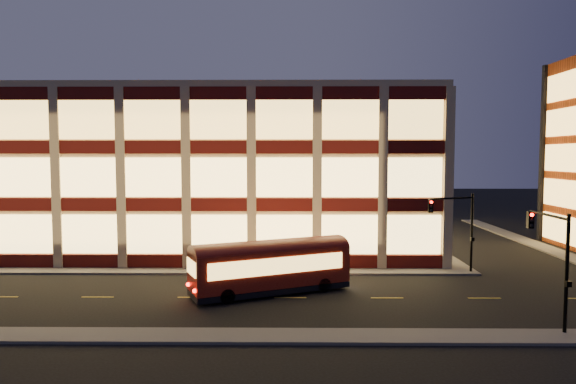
{
  "coord_description": "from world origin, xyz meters",
  "views": [
    {
      "loc": [
        10.17,
        -37.23,
        8.79
      ],
      "look_at": [
        9.72,
        8.0,
        5.59
      ],
      "focal_mm": 32.0,
      "sensor_mm": 36.0,
      "label": 1
    }
  ],
  "objects": [
    {
      "name": "ground",
      "position": [
        0.0,
        0.0,
        0.0
      ],
      "size": [
        200.0,
        200.0,
        0.0
      ],
      "primitive_type": "plane",
      "color": "black",
      "rests_on": "ground"
    },
    {
      "name": "sidewalk_office_south",
      "position": [
        -3.0,
        1.0,
        0.07
      ],
      "size": [
        54.0,
        2.0,
        0.15
      ],
      "primitive_type": "cube",
      "color": "#514F4C",
      "rests_on": "ground"
    },
    {
      "name": "sidewalk_office_east",
      "position": [
        23.0,
        17.0,
        0.07
      ],
      "size": [
        2.0,
        30.0,
        0.15
      ],
      "primitive_type": "cube",
      "color": "#514F4C",
      "rests_on": "ground"
    },
    {
      "name": "sidewalk_tower_west",
      "position": [
        34.0,
        17.0,
        0.07
      ],
      "size": [
        2.0,
        30.0,
        0.15
      ],
      "primitive_type": "cube",
      "color": "#514F4C",
      "rests_on": "ground"
    },
    {
      "name": "sidewalk_near",
      "position": [
        0.0,
        -13.0,
        0.07
      ],
      "size": [
        100.0,
        2.0,
        0.15
      ],
      "primitive_type": "cube",
      "color": "#514F4C",
      "rests_on": "ground"
    },
    {
      "name": "office_building",
      "position": [
        -2.91,
        16.91,
        7.25
      ],
      "size": [
        50.45,
        30.45,
        14.5
      ],
      "color": "tan",
      "rests_on": "ground"
    },
    {
      "name": "traffic_signal_far",
      "position": [
        22.21,
        0.24,
        4.11
      ],
      "size": [
        3.79,
        1.87,
        6.0
      ],
      "color": "black",
      "rests_on": "ground"
    },
    {
      "name": "traffic_signal_near",
      "position": [
        23.5,
        -11.03,
        4.13
      ],
      "size": [
        0.32,
        4.45,
        6.0
      ],
      "color": "black",
      "rests_on": "ground"
    },
    {
      "name": "trolley_bus",
      "position": [
        8.74,
        -4.97,
        1.91
      ],
      "size": [
        10.31,
        6.57,
        3.45
      ],
      "rotation": [
        0.0,
        0.0,
        0.43
      ],
      "color": "maroon",
      "rests_on": "ground"
    }
  ]
}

